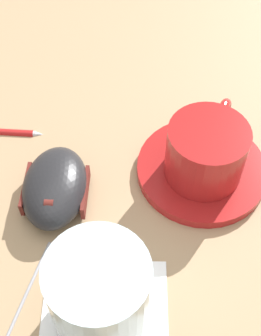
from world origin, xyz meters
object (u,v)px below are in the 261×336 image
object	(u,v)px
drinking_glass	(100,295)
saucer	(201,170)
coffee_cup	(207,150)
computer_mouse	(55,187)

from	to	relation	value
drinking_glass	saucer	bearing A→B (deg)	-55.85
saucer	coffee_cup	xyz separation A→B (m)	(-0.00, 0.00, 0.04)
computer_mouse	drinking_glass	distance (m)	0.14
saucer	coffee_cup	world-z (taller)	coffee_cup
saucer	computer_mouse	size ratio (longest dim) A/B	1.18
coffee_cup	drinking_glass	world-z (taller)	drinking_glass
saucer	drinking_glass	size ratio (longest dim) A/B	1.51
coffee_cup	drinking_glass	bearing A→B (deg)	123.49
computer_mouse	drinking_glass	bearing A→B (deg)	179.33
computer_mouse	drinking_glass	world-z (taller)	drinking_glass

